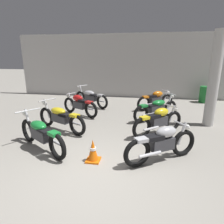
# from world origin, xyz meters

# --- Properties ---
(ground_plane) EXTENTS (60.00, 60.00, 0.00)m
(ground_plane) POSITION_xyz_m (0.00, 0.00, 0.00)
(ground_plane) COLOR gray
(back_wall) EXTENTS (13.16, 0.24, 3.60)m
(back_wall) POSITION_xyz_m (0.00, 8.18, 1.80)
(back_wall) COLOR #BCBAB7
(back_wall) RESTS_ON ground
(support_pillar) EXTENTS (0.36, 0.36, 3.20)m
(support_pillar) POSITION_xyz_m (3.33, 3.64, 1.60)
(support_pillar) COLOR #BCBAB7
(support_pillar) RESTS_ON ground
(motorcycle_left_row_0) EXTENTS (1.88, 1.28, 0.97)m
(motorcycle_left_row_0) POSITION_xyz_m (-1.53, 0.88, 0.45)
(motorcycle_left_row_0) COLOR black
(motorcycle_left_row_0) RESTS_ON ground
(motorcycle_left_row_1) EXTENTS (2.00, 1.10, 0.97)m
(motorcycle_left_row_1) POSITION_xyz_m (-1.61, 2.26, 0.45)
(motorcycle_left_row_1) COLOR black
(motorcycle_left_row_1) RESTS_ON ground
(motorcycle_left_row_2) EXTENTS (1.78, 1.05, 0.88)m
(motorcycle_left_row_2) POSITION_xyz_m (-1.57, 4.03, 0.46)
(motorcycle_left_row_2) COLOR black
(motorcycle_left_row_2) RESTS_ON ground
(motorcycle_left_row_3) EXTENTS (1.93, 1.20, 0.97)m
(motorcycle_left_row_3) POSITION_xyz_m (-1.52, 5.54, 0.45)
(motorcycle_left_row_3) COLOR black
(motorcycle_left_row_3) RESTS_ON ground
(motorcycle_right_row_0) EXTENTS (1.70, 1.18, 0.88)m
(motorcycle_right_row_0) POSITION_xyz_m (1.52, 0.82, 0.46)
(motorcycle_right_row_0) COLOR black
(motorcycle_right_row_0) RESTS_ON ground
(motorcycle_right_row_1) EXTENTS (1.58, 1.36, 0.88)m
(motorcycle_right_row_1) POSITION_xyz_m (1.53, 2.46, 0.46)
(motorcycle_right_row_1) COLOR black
(motorcycle_right_row_1) RESTS_ON ground
(motorcycle_right_row_2) EXTENTS (1.71, 1.50, 0.97)m
(motorcycle_right_row_2) POSITION_xyz_m (1.54, 3.97, 0.45)
(motorcycle_right_row_2) COLOR black
(motorcycle_right_row_2) RESTS_ON ground
(motorcycle_right_row_3) EXTENTS (1.67, 1.23, 0.88)m
(motorcycle_right_row_3) POSITION_xyz_m (1.56, 5.50, 0.46)
(motorcycle_right_row_3) COLOR black
(motorcycle_right_row_3) RESTS_ON ground
(oil_drum) EXTENTS (0.59, 0.59, 0.85)m
(oil_drum) POSITION_xyz_m (4.18, 7.38, 0.43)
(oil_drum) COLOR #1E722D
(oil_drum) RESTS_ON ground
(traffic_cone) EXTENTS (0.32, 0.32, 0.54)m
(traffic_cone) POSITION_xyz_m (-0.05, 0.54, 0.26)
(traffic_cone) COLOR orange
(traffic_cone) RESTS_ON ground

